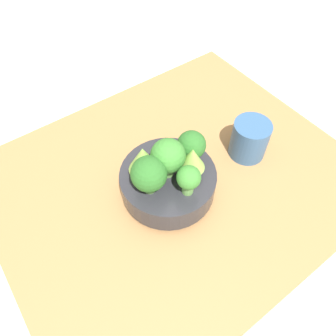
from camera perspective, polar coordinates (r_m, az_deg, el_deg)
ground_plane at (r=0.81m, az=1.19°, el=-3.44°), size 6.00×6.00×0.00m
table at (r=0.79m, az=1.21°, el=-2.50°), size 0.81×0.68×0.05m
bowl at (r=0.71m, az=0.00°, el=-2.46°), size 0.21×0.21×0.07m
romanesco_piece_far at (r=0.65m, az=4.09°, el=1.36°), size 0.05×0.05×0.08m
broccoli_floret_center at (r=0.64m, az=0.00°, el=2.03°), size 0.07×0.07×0.09m
broccoli_floret_back at (r=0.63m, az=3.60°, el=-1.88°), size 0.05×0.05×0.07m
broccoli_floret_right at (r=0.62m, az=-3.34°, el=-1.10°), size 0.07×0.07×0.09m
romanesco_piece_near at (r=0.65m, az=-4.52°, el=1.70°), size 0.06×0.06×0.08m
broccoli_floret_left at (r=0.68m, az=4.09°, el=3.92°), size 0.06×0.06×0.08m
cup at (r=0.80m, az=14.00°, el=4.88°), size 0.09×0.09×0.09m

